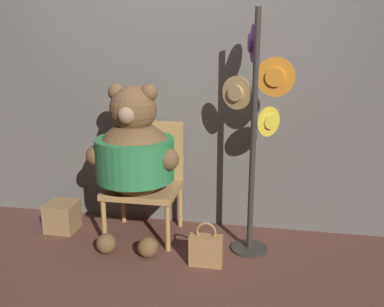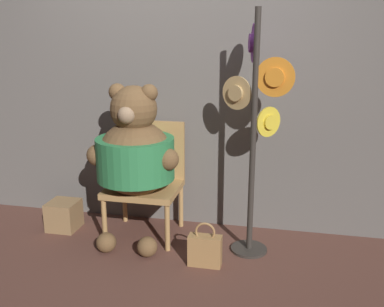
{
  "view_description": "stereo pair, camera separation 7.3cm",
  "coord_description": "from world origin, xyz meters",
  "px_view_note": "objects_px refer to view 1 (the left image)",
  "views": [
    {
      "loc": [
        0.75,
        -2.95,
        1.62
      ],
      "look_at": [
        0.17,
        0.1,
        0.75
      ],
      "focal_mm": 40.0,
      "sensor_mm": 36.0,
      "label": 1
    },
    {
      "loc": [
        0.82,
        -2.94,
        1.62
      ],
      "look_at": [
        0.17,
        0.1,
        0.75
      ],
      "focal_mm": 40.0,
      "sensor_mm": 36.0,
      "label": 2
    }
  ],
  "objects_px": {
    "teddy_bear": "(135,154)",
    "handbag_on_ground": "(206,249)",
    "chair": "(146,176)",
    "hat_display_rack": "(257,116)"
  },
  "relations": [
    {
      "from": "teddy_bear",
      "to": "hat_display_rack",
      "type": "xyz_separation_m",
      "value": [
        0.93,
        0.04,
        0.32
      ]
    },
    {
      "from": "handbag_on_ground",
      "to": "teddy_bear",
      "type": "bearing_deg",
      "value": 154.03
    },
    {
      "from": "teddy_bear",
      "to": "handbag_on_ground",
      "type": "relative_size",
      "value": 3.77
    },
    {
      "from": "hat_display_rack",
      "to": "handbag_on_ground",
      "type": "bearing_deg",
      "value": -133.13
    },
    {
      "from": "teddy_bear",
      "to": "handbag_on_ground",
      "type": "xyz_separation_m",
      "value": [
        0.61,
        -0.3,
        -0.6
      ]
    },
    {
      "from": "teddy_bear",
      "to": "hat_display_rack",
      "type": "bearing_deg",
      "value": 2.43
    },
    {
      "from": "chair",
      "to": "handbag_on_ground",
      "type": "height_order",
      "value": "chair"
    },
    {
      "from": "hat_display_rack",
      "to": "teddy_bear",
      "type": "bearing_deg",
      "value": -177.57
    },
    {
      "from": "teddy_bear",
      "to": "chair",
      "type": "bearing_deg",
      "value": 79.18
    },
    {
      "from": "chair",
      "to": "hat_display_rack",
      "type": "xyz_separation_m",
      "value": [
        0.9,
        -0.13,
        0.56
      ]
    }
  ]
}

